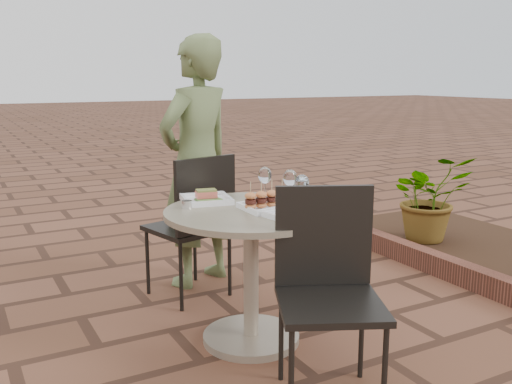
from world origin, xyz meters
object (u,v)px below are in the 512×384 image
diner (197,163)px  plate_sliders (267,202)px  plate_tuna (288,213)px  plate_salmon (206,198)px  cafe_table (251,255)px  chair_near (327,275)px  chair_far (196,216)px

diner → plate_sliders: (-0.04, -1.02, -0.07)m
diner → plate_sliders: diner is taller
plate_tuna → plate_salmon: bearing=114.7°
plate_tuna → diner: bearing=89.2°
plate_salmon → plate_sliders: bearing=-57.4°
cafe_table → plate_salmon: bearing=114.8°
chair_near → plate_tuna: size_ratio=3.57×
plate_salmon → cafe_table: bearing=-65.2°
cafe_table → plate_tuna: size_ratio=3.45×
chair_far → plate_salmon: bearing=62.1°
cafe_table → chair_near: (0.06, -0.59, 0.07)m
cafe_table → chair_far: chair_far is taller
chair_near → plate_salmon: size_ratio=3.12×
cafe_table → plate_sliders: plate_sliders is taller
diner → plate_salmon: 0.75m
chair_far → plate_sliders: (0.09, -0.73, 0.22)m
plate_sliders → plate_tuna: (0.02, -0.17, -0.02)m
chair_far → plate_salmon: chair_far is taller
chair_far → plate_sliders: size_ratio=3.73×
chair_near → plate_tuna: chair_near is taller
chair_near → plate_sliders: size_ratio=3.73×
chair_far → plate_tuna: chair_far is taller
diner → cafe_table: bearing=61.5°
chair_far → diner: bearing=-128.4°
diner → plate_tuna: diner is taller
plate_sliders → plate_tuna: 0.17m
chair_near → plate_sliders: chair_near is taller
cafe_table → plate_sliders: size_ratio=3.61×
diner → plate_salmon: (-0.24, -0.70, -0.09)m
cafe_table → plate_sliders: (0.07, -0.04, 0.28)m
plate_sliders → chair_near: bearing=-90.8°
chair_near → plate_sliders: (0.01, 0.55, 0.22)m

